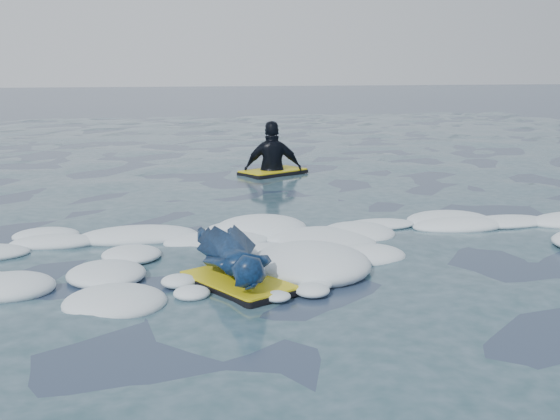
# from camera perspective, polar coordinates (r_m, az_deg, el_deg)

# --- Properties ---
(ground) EXTENTS (120.00, 120.00, 0.00)m
(ground) POSITION_cam_1_polar(r_m,az_deg,el_deg) (6.69, -6.82, -5.71)
(ground) COLOR #18243B
(ground) RESTS_ON ground
(foam_band) EXTENTS (12.00, 3.10, 0.30)m
(foam_band) POSITION_cam_1_polar(r_m,az_deg,el_deg) (7.68, -7.57, -3.43)
(foam_band) COLOR white
(foam_band) RESTS_ON ground
(prone_woman_unit) EXTENTS (1.06, 1.73, 0.43)m
(prone_woman_unit) POSITION_cam_1_polar(r_m,az_deg,el_deg) (6.59, -3.78, -3.90)
(prone_woman_unit) COLOR black
(prone_woman_unit) RESTS_ON ground
(waiting_rider_unit) EXTENTS (1.40, 1.19, 1.84)m
(waiting_rider_unit) POSITION_cam_1_polar(r_m,az_deg,el_deg) (12.97, -0.58, 3.19)
(waiting_rider_unit) COLOR black
(waiting_rider_unit) RESTS_ON ground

